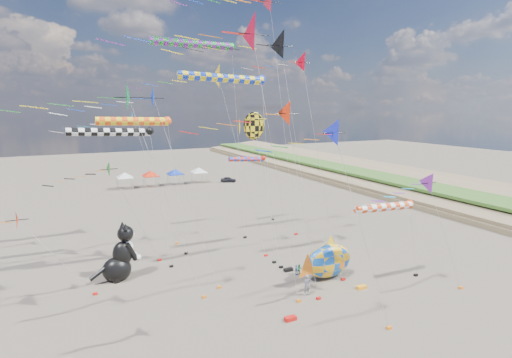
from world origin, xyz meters
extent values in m
plane|color=brown|center=(0.00, 0.00, 0.00)|extent=(260.00, 260.00, 0.00)
cone|color=red|center=(-3.67, 5.83, 20.55)|extent=(2.70, 2.89, 2.98)
cylinder|color=#B2B2B2|center=(-1.81, 5.83, 10.28)|extent=(3.74, 0.02, 20.56)
cube|color=black|center=(0.05, 5.83, 0.10)|extent=(0.36, 0.24, 0.20)
cone|color=#1A99E0|center=(-8.05, 24.16, 14.52)|extent=(1.73, 1.85, 1.90)
cylinder|color=#B2B2B2|center=(-6.64, 24.16, 7.26)|extent=(2.84, 0.02, 14.52)
cube|color=black|center=(-5.24, 24.16, 0.10)|extent=(0.36, 0.24, 0.20)
cone|color=black|center=(3.46, 14.05, 21.35)|extent=(2.84, 3.04, 3.14)
cylinder|color=#B2B2B2|center=(5.29, 14.05, 10.68)|extent=(3.67, 0.02, 21.36)
cube|color=black|center=(7.11, 14.05, 0.10)|extent=(0.36, 0.24, 0.20)
cone|color=red|center=(6.30, 20.98, 27.00)|extent=(2.77, 2.97, 3.06)
cylinder|color=#B2B2B2|center=(7.69, 20.98, 13.50)|extent=(2.79, 0.02, 27.00)
cube|color=black|center=(9.07, 20.98, 0.10)|extent=(0.36, 0.24, 0.20)
cone|color=yellow|center=(-0.84, 16.11, 18.61)|extent=(2.44, 2.61, 2.69)
cylinder|color=#B2B2B2|center=(0.74, 16.11, 9.30)|extent=(3.18, 0.02, 18.61)
cube|color=black|center=(2.31, 16.11, 0.10)|extent=(0.36, 0.24, 0.20)
cone|color=red|center=(8.56, 16.80, 20.44)|extent=(2.18, 2.33, 2.40)
cylinder|color=#B2B2B2|center=(10.06, 16.80, 10.22)|extent=(3.01, 0.02, 20.44)
cube|color=black|center=(11.55, 16.80, 0.10)|extent=(0.36, 0.24, 0.20)
cone|color=#F7310E|center=(-0.98, 5.50, 15.29)|extent=(1.88, 2.01, 2.08)
cylinder|color=#B2B2B2|center=(0.39, 5.50, 7.65)|extent=(2.76, 0.02, 15.30)
cube|color=black|center=(1.76, 5.50, 0.10)|extent=(0.36, 0.24, 0.20)
cone|color=#1D2BE0|center=(-0.16, -0.44, 14.23)|extent=(1.69, 1.81, 1.86)
cylinder|color=#B2B2B2|center=(1.79, -0.44, 7.11)|extent=(3.91, 0.02, 14.23)
cube|color=black|center=(3.73, -0.44, 0.10)|extent=(0.36, 0.24, 0.20)
cone|color=red|center=(-18.72, 14.48, 7.00)|extent=(1.66, 1.78, 1.84)
cylinder|color=#B2B2B2|center=(-16.79, 14.48, 3.50)|extent=(3.89, 0.02, 7.01)
cube|color=black|center=(-14.85, 14.48, 0.10)|extent=(0.36, 0.24, 0.20)
cone|color=#0D8434|center=(-10.50, 9.90, 16.42)|extent=(2.07, 2.21, 2.28)
cylinder|color=#B2B2B2|center=(-8.60, 9.90, 8.21)|extent=(3.81, 0.02, 16.42)
cube|color=black|center=(-6.71, 9.90, 0.10)|extent=(0.36, 0.24, 0.20)
cone|color=#0E31B5|center=(-8.05, 11.04, 16.43)|extent=(1.70, 1.82, 1.88)
cylinder|color=#B2B2B2|center=(-6.49, 11.04, 8.22)|extent=(3.14, 0.02, 16.44)
cube|color=black|center=(-4.93, 11.04, 0.10)|extent=(0.36, 0.24, 0.20)
cone|color=purple|center=(10.71, 1.69, 9.70)|extent=(1.79, 1.92, 1.98)
cylinder|color=#B2B2B2|center=(12.42, 1.69, 4.85)|extent=(3.45, 0.02, 9.71)
cube|color=black|center=(14.14, 1.69, 0.10)|extent=(0.36, 0.24, 0.20)
cone|color=#178911|center=(-11.21, 19.79, 10.06)|extent=(1.58, 1.69, 1.75)
cylinder|color=#B2B2B2|center=(-9.72, 19.79, 5.03)|extent=(3.02, 0.02, 10.06)
cube|color=black|center=(-8.22, 19.79, 0.10)|extent=(0.36, 0.24, 0.20)
cylinder|color=#FF5115|center=(-10.08, 20.44, 14.37)|extent=(6.75, 0.82, 0.82)
sphere|color=#FF5115|center=(-6.70, 20.44, 14.37)|extent=(0.86, 0.86, 0.86)
cylinder|color=#B2B2B2|center=(-5.95, 20.44, 7.18)|extent=(1.52, 0.02, 14.37)
cube|color=black|center=(-5.20, 20.44, 0.10)|extent=(0.36, 0.24, 0.20)
cylinder|color=red|center=(8.23, 5.38, 7.19)|extent=(5.97, 0.72, 0.72)
sphere|color=red|center=(11.22, 5.38, 7.19)|extent=(0.75, 0.75, 0.75)
cylinder|color=#B2B2B2|center=(11.97, 5.38, 3.60)|extent=(1.52, 0.02, 7.19)
cube|color=black|center=(12.72, 5.38, 0.10)|extent=(0.36, 0.24, 0.20)
cylinder|color=black|center=(-12.57, 17.57, 13.54)|extent=(7.04, 0.70, 0.70)
sphere|color=black|center=(-9.05, 17.57, 13.54)|extent=(0.73, 0.73, 0.73)
cylinder|color=#B2B2B2|center=(-8.30, 17.57, 6.77)|extent=(1.52, 0.02, 13.55)
cube|color=black|center=(-7.55, 17.57, 0.10)|extent=(0.36, 0.24, 0.20)
cylinder|color=#1A922D|center=(-3.22, 22.59, 22.31)|extent=(9.02, 0.82, 0.82)
sphere|color=#1A922D|center=(1.29, 22.59, 22.31)|extent=(0.87, 0.87, 0.87)
cylinder|color=#B2B2B2|center=(2.04, 22.59, 11.15)|extent=(1.52, 0.02, 22.31)
cube|color=black|center=(2.79, 22.59, 0.10)|extent=(0.36, 0.24, 0.20)
cylinder|color=#1434CC|center=(-3.23, 14.04, 18.26)|extent=(7.87, 0.75, 0.75)
sphere|color=#1434CC|center=(0.70, 14.04, 18.26)|extent=(0.79, 0.79, 0.79)
cylinder|color=#B2B2B2|center=(1.45, 14.04, 9.13)|extent=(1.52, 0.02, 18.26)
cube|color=black|center=(2.20, 14.04, 0.10)|extent=(0.36, 0.24, 0.20)
cylinder|color=red|center=(5.50, 28.07, 8.92)|extent=(5.09, 0.62, 0.62)
sphere|color=red|center=(8.05, 28.07, 8.92)|extent=(0.65, 0.65, 0.65)
cylinder|color=#B2B2B2|center=(8.80, 28.07, 4.46)|extent=(1.52, 0.02, 8.92)
cube|color=black|center=(9.55, 28.07, 0.10)|extent=(0.36, 0.24, 0.20)
ellipsoid|color=yellow|center=(0.19, 14.60, 13.96)|extent=(2.20, 0.40, 2.64)
cone|color=yellow|center=(-1.31, 14.60, 13.96)|extent=(0.12, 1.80, 1.80)
cylinder|color=#B2B2B2|center=(1.19, 13.60, 6.98)|extent=(2.03, 2.03, 13.97)
cube|color=black|center=(2.19, 12.60, 0.10)|extent=(0.36, 0.24, 0.20)
ellipsoid|color=blue|center=(4.95, 8.61, 1.72)|extent=(5.07, 2.88, 3.19)
cone|color=orange|center=(2.19, 8.61, 1.72)|extent=(2.31, 0.62, 2.34)
cone|color=yellow|center=(5.16, 8.61, 3.31)|extent=(1.68, 0.46, 1.70)
cylinder|color=#B2B2B2|center=(6.09, 8.11, 0.59)|extent=(0.32, 1.04, 1.21)
cube|color=red|center=(5.95, 7.61, 0.10)|extent=(0.36, 0.24, 0.20)
imported|color=gray|center=(1.31, 6.55, 0.91)|extent=(0.70, 0.49, 1.83)
imported|color=#217F42|center=(3.02, 10.51, 0.53)|extent=(0.57, 0.48, 1.05)
imported|color=blue|center=(2.67, 10.53, 0.51)|extent=(0.55, 0.63, 1.02)
cube|color=black|center=(2.47, 11.63, 0.15)|extent=(0.90, 0.44, 0.30)
cube|color=red|center=(-2.05, 3.66, 0.15)|extent=(0.90, 0.44, 0.30)
cube|color=orange|center=(6.27, 5.48, 0.15)|extent=(0.90, 0.44, 0.30)
cube|color=silver|center=(-6.00, 60.00, 2.25)|extent=(3.00, 3.00, 0.15)
pyramid|color=silver|center=(-6.00, 60.00, 3.30)|extent=(4.20, 4.20, 1.00)
cylinder|color=#999999|center=(-7.30, 58.70, 1.10)|extent=(0.08, 0.08, 2.20)
cylinder|color=#999999|center=(-4.70, 58.70, 1.10)|extent=(0.08, 0.08, 2.20)
cylinder|color=#999999|center=(-7.30, 61.30, 1.10)|extent=(0.08, 0.08, 2.20)
cylinder|color=#999999|center=(-4.70, 61.30, 1.10)|extent=(0.08, 0.08, 2.20)
cube|color=red|center=(-1.00, 60.00, 2.25)|extent=(3.00, 3.00, 0.15)
pyramid|color=red|center=(-1.00, 60.00, 3.30)|extent=(4.20, 4.20, 1.00)
cylinder|color=#999999|center=(-2.30, 58.70, 1.10)|extent=(0.08, 0.08, 2.20)
cylinder|color=#999999|center=(0.30, 58.70, 1.10)|extent=(0.08, 0.08, 2.20)
cylinder|color=#999999|center=(-2.30, 61.30, 1.10)|extent=(0.08, 0.08, 2.20)
cylinder|color=#999999|center=(0.30, 61.30, 1.10)|extent=(0.08, 0.08, 2.20)
cube|color=#1335C0|center=(4.00, 60.00, 2.25)|extent=(3.00, 3.00, 0.15)
pyramid|color=#1335C0|center=(4.00, 60.00, 3.30)|extent=(4.20, 4.20, 1.00)
cylinder|color=#999999|center=(2.70, 58.70, 1.10)|extent=(0.08, 0.08, 2.20)
cylinder|color=#999999|center=(5.30, 58.70, 1.10)|extent=(0.08, 0.08, 2.20)
cylinder|color=#999999|center=(2.70, 61.30, 1.10)|extent=(0.08, 0.08, 2.20)
cylinder|color=#999999|center=(5.30, 61.30, 1.10)|extent=(0.08, 0.08, 2.20)
cube|color=silver|center=(9.00, 60.00, 2.25)|extent=(3.00, 3.00, 0.15)
pyramid|color=silver|center=(9.00, 60.00, 3.30)|extent=(4.20, 4.20, 1.00)
cylinder|color=#999999|center=(7.70, 58.70, 1.10)|extent=(0.08, 0.08, 2.20)
cylinder|color=#999999|center=(10.30, 58.70, 1.10)|extent=(0.08, 0.08, 2.20)
cylinder|color=#999999|center=(7.70, 61.30, 1.10)|extent=(0.08, 0.08, 2.20)
cylinder|color=#999999|center=(10.30, 61.30, 1.10)|extent=(0.08, 0.08, 2.20)
imported|color=#26262D|center=(14.88, 58.00, 0.56)|extent=(3.54, 2.55, 1.12)
camera|label=1|loc=(-16.35, -19.93, 15.66)|focal=28.00mm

